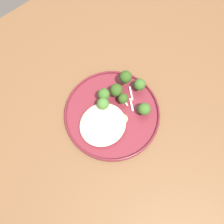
# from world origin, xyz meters

# --- Properties ---
(ground) EXTENTS (6.00, 6.00, 0.00)m
(ground) POSITION_xyz_m (0.00, 0.00, 0.00)
(ground) COLOR #47423D
(wooden_dining_table) EXTENTS (1.40, 1.00, 0.74)m
(wooden_dining_table) POSITION_xyz_m (0.00, 0.00, 0.66)
(wooden_dining_table) COLOR brown
(wooden_dining_table) RESTS_ON ground
(dinner_plate) EXTENTS (0.29, 0.29, 0.02)m
(dinner_plate) POSITION_xyz_m (-0.05, -0.05, 0.75)
(dinner_plate) COLOR maroon
(dinner_plate) RESTS_ON wooden_dining_table
(noodle_bed) EXTENTS (0.14, 0.13, 0.03)m
(noodle_bed) POSITION_xyz_m (-0.10, -0.06, 0.76)
(noodle_bed) COLOR beige
(noodle_bed) RESTS_ON dinner_plate
(seared_scallop_large_seared) EXTENTS (0.02, 0.02, 0.02)m
(seared_scallop_large_seared) POSITION_xyz_m (-0.07, -0.10, 0.76)
(seared_scallop_large_seared) COLOR #DBB77A
(seared_scallop_large_seared) RESTS_ON dinner_plate
(seared_scallop_left_edge) EXTENTS (0.03, 0.03, 0.02)m
(seared_scallop_left_edge) POSITION_xyz_m (-0.10, -0.06, 0.76)
(seared_scallop_left_edge) COLOR #E5C689
(seared_scallop_left_edge) RESTS_ON dinner_plate
(seared_scallop_rear_pale) EXTENTS (0.04, 0.04, 0.02)m
(seared_scallop_rear_pale) POSITION_xyz_m (-0.11, -0.02, 0.76)
(seared_scallop_rear_pale) COLOR #E5C689
(seared_scallop_rear_pale) RESTS_ON dinner_plate
(seared_scallop_front_small) EXTENTS (0.03, 0.03, 0.01)m
(seared_scallop_front_small) POSITION_xyz_m (-0.06, -0.05, 0.76)
(seared_scallop_front_small) COLOR #E5C689
(seared_scallop_front_small) RESTS_ON dinner_plate
(seared_scallop_right_edge) EXTENTS (0.03, 0.03, 0.01)m
(seared_scallop_right_edge) POSITION_xyz_m (-0.04, -0.09, 0.76)
(seared_scallop_right_edge) COLOR beige
(seared_scallop_right_edge) RESTS_ON dinner_plate
(broccoli_floret_split_head) EXTENTS (0.03, 0.03, 0.04)m
(broccoli_floret_split_head) POSITION_xyz_m (0.00, -0.04, 0.78)
(broccoli_floret_split_head) COLOR #7A994C
(broccoli_floret_split_head) RESTS_ON dinner_plate
(broccoli_floret_tall_stalk) EXTENTS (0.04, 0.04, 0.06)m
(broccoli_floret_tall_stalk) POSITION_xyz_m (0.00, -0.01, 0.79)
(broccoli_floret_tall_stalk) COLOR #89A356
(broccoli_floret_tall_stalk) RESTS_ON dinner_plate
(broccoli_floret_center_pile) EXTENTS (0.04, 0.04, 0.06)m
(broccoli_floret_center_pile) POSITION_xyz_m (0.05, -0.00, 0.79)
(broccoli_floret_center_pile) COLOR #7A994C
(broccoli_floret_center_pile) RESTS_ON dinner_plate
(broccoli_floret_left_leaning) EXTENTS (0.04, 0.04, 0.05)m
(broccoli_floret_left_leaning) POSITION_xyz_m (0.02, -0.11, 0.78)
(broccoli_floret_left_leaning) COLOR #89A356
(broccoli_floret_left_leaning) RESTS_ON dinner_plate
(broccoli_floret_rear_charred) EXTENTS (0.04, 0.04, 0.06)m
(broccoli_floret_rear_charred) POSITION_xyz_m (-0.04, 0.00, 0.79)
(broccoli_floret_rear_charred) COLOR #7A994C
(broccoli_floret_rear_charred) RESTS_ON dinner_plate
(broccoli_floret_right_tilted) EXTENTS (0.04, 0.04, 0.06)m
(broccoli_floret_right_tilted) POSITION_xyz_m (-0.06, -0.02, 0.79)
(broccoli_floret_right_tilted) COLOR #89A356
(broccoli_floret_right_tilted) RESTS_ON dinner_plate
(broccoli_floret_front_edge) EXTENTS (0.04, 0.04, 0.05)m
(broccoli_floret_front_edge) POSITION_xyz_m (0.07, -0.04, 0.78)
(broccoli_floret_front_edge) COLOR #89A356
(broccoli_floret_front_edge) RESTS_ON dinner_plate
(onion_sliver_curled_piece) EXTENTS (0.03, 0.04, 0.00)m
(onion_sliver_curled_piece) POSITION_xyz_m (0.01, -0.07, 0.75)
(onion_sliver_curled_piece) COLOR silver
(onion_sliver_curled_piece) RESTS_ON dinner_plate
(onion_sliver_pale_crescent) EXTENTS (0.01, 0.05, 0.00)m
(onion_sliver_pale_crescent) POSITION_xyz_m (0.01, -0.04, 0.75)
(onion_sliver_pale_crescent) COLOR silver
(onion_sliver_pale_crescent) RESTS_ON dinner_plate
(onion_sliver_long_sliver) EXTENTS (0.03, 0.04, 0.00)m
(onion_sliver_long_sliver) POSITION_xyz_m (0.04, -0.04, 0.75)
(onion_sliver_long_sliver) COLOR silver
(onion_sliver_long_sliver) RESTS_ON dinner_plate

